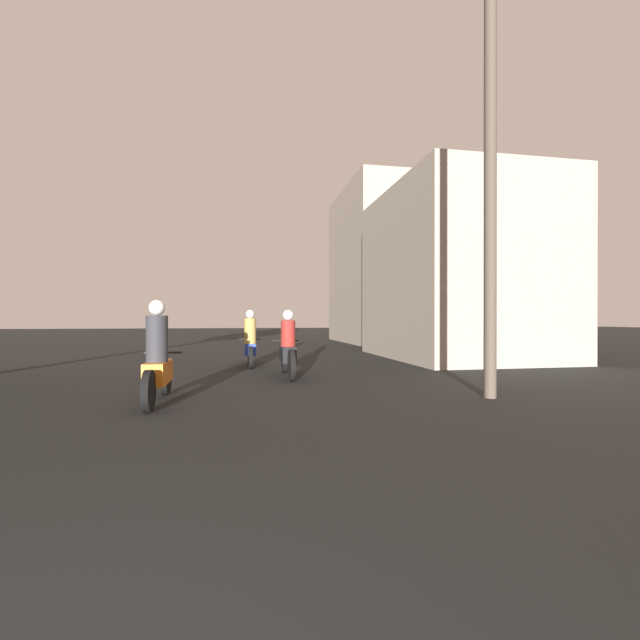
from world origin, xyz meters
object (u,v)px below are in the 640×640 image
object	(u,v)px
motorcycle_black	(288,350)
motorcycle_orange	(158,362)
utility_pole_near	(490,140)
building_right_near	(457,274)
motorcycle_blue	(250,343)
building_right_far	(394,267)

from	to	relation	value
motorcycle_black	motorcycle_orange	bearing A→B (deg)	-133.62
motorcycle_orange	utility_pole_near	world-z (taller)	utility_pole_near
motorcycle_black	building_right_near	distance (m)	7.45
motorcycle_blue	building_right_near	size ratio (longest dim) A/B	0.31
building_right_near	building_right_far	size ratio (longest dim) A/B	0.77
motorcycle_blue	building_right_near	xyz separation A→B (m)	(6.87, 1.28, 2.16)
motorcycle_orange	building_right_far	world-z (taller)	building_right_far
motorcycle_orange	utility_pole_near	size ratio (longest dim) A/B	0.25
building_right_near	utility_pole_near	distance (m)	7.65
motorcycle_black	motorcycle_blue	size ratio (longest dim) A/B	1.08
motorcycle_black	building_right_near	xyz separation A→B (m)	(6.09, 3.68, 2.18)
motorcycle_orange	motorcycle_black	world-z (taller)	motorcycle_orange
motorcycle_orange	building_right_near	world-z (taller)	building_right_near
motorcycle_blue	building_right_far	distance (m)	14.10
motorcycle_orange	utility_pole_near	bearing A→B (deg)	-6.57
motorcycle_orange	building_right_far	size ratio (longest dim) A/B	0.24
motorcycle_orange	building_right_near	bearing A→B (deg)	36.31
motorcycle_black	building_right_near	world-z (taller)	building_right_near
building_right_near	utility_pole_near	bearing A→B (deg)	-114.51
building_right_near	utility_pole_near	xyz separation A→B (m)	(-3.12, -6.84, 1.43)
motorcycle_black	building_right_near	size ratio (longest dim) A/B	0.33
motorcycle_black	utility_pole_near	world-z (taller)	utility_pole_near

